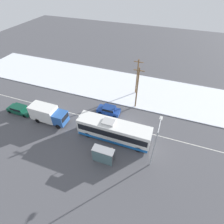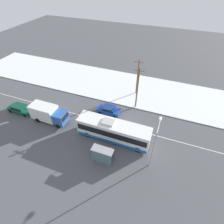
{
  "view_description": "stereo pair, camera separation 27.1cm",
  "coord_description": "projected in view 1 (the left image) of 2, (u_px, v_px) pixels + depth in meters",
  "views": [
    {
      "loc": [
        4.97,
        -19.69,
        21.08
      ],
      "look_at": [
        -2.74,
        1.33,
        1.4
      ],
      "focal_mm": 28.0,
      "sensor_mm": 36.0,
      "label": 1
    },
    {
      "loc": [
        5.22,
        -19.59,
        21.08
      ],
      "look_at": [
        -2.74,
        1.33,
        1.4
      ],
      "focal_mm": 28.0,
      "sensor_mm": 36.0,
      "label": 2
    }
  ],
  "objects": [
    {
      "name": "utility_pole_snowlot",
      "position": [
        137.0,
        77.0,
        33.91
      ],
      "size": [
        1.8,
        0.24,
        7.39
      ],
      "color": "brown",
      "rests_on": "ground_plane"
    },
    {
      "name": "pedestrian_at_stop",
      "position": [
        112.0,
        151.0,
        24.1
      ],
      "size": [
        0.65,
        0.29,
        1.8
      ],
      "color": "#23232D",
      "rests_on": "ground_plane"
    },
    {
      "name": "bus_shelter",
      "position": [
        103.0,
        155.0,
        22.98
      ],
      "size": [
        2.94,
        1.2,
        2.4
      ],
      "color": "gray",
      "rests_on": "ground_plane"
    },
    {
      "name": "utility_pole_roadside",
      "position": [
        137.0,
        88.0,
        30.33
      ],
      "size": [
        1.8,
        0.24,
        8.04
      ],
      "color": "brown",
      "rests_on": "ground_plane"
    },
    {
      "name": "sedan_car",
      "position": [
        109.0,
        110.0,
        31.19
      ],
      "size": [
        4.09,
        1.8,
        1.44
      ],
      "rotation": [
        0.0,
        0.0,
        3.14
      ],
      "color": "navy",
      "rests_on": "ground_plane"
    },
    {
      "name": "box_truck",
      "position": [
        48.0,
        114.0,
        29.08
      ],
      "size": [
        6.31,
        2.3,
        3.01
      ],
      "color": "silver",
      "rests_on": "ground_plane"
    },
    {
      "name": "city_bus",
      "position": [
        114.0,
        131.0,
        26.19
      ],
      "size": [
        11.09,
        2.57,
        3.39
      ],
      "color": "white",
      "rests_on": "ground_plane"
    },
    {
      "name": "streetlamp",
      "position": [
        156.0,
        141.0,
        21.44
      ],
      "size": [
        0.36,
        3.06,
        6.53
      ],
      "color": "#9EA3A8",
      "rests_on": "ground_plane"
    },
    {
      "name": "ground_plane",
      "position": [
        125.0,
        127.0,
        29.08
      ],
      "size": [
        120.0,
        120.0,
        0.0
      ],
      "primitive_type": "plane",
      "color": "#4C4C51"
    },
    {
      "name": "snow_lot",
      "position": [
        140.0,
        90.0,
        37.11
      ],
      "size": [
        80.0,
        12.26,
        0.12
      ],
      "color": "silver",
      "rests_on": "ground_plane"
    },
    {
      "name": "lane_marking_center",
      "position": [
        125.0,
        127.0,
        29.08
      ],
      "size": [
        60.0,
        0.12,
        0.0
      ],
      "color": "silver",
      "rests_on": "ground_plane"
    },
    {
      "name": "parked_car_near_truck",
      "position": [
        20.0,
        109.0,
        31.3
      ],
      "size": [
        4.56,
        1.8,
        1.43
      ],
      "color": "#0F4733",
      "rests_on": "ground_plane"
    }
  ]
}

